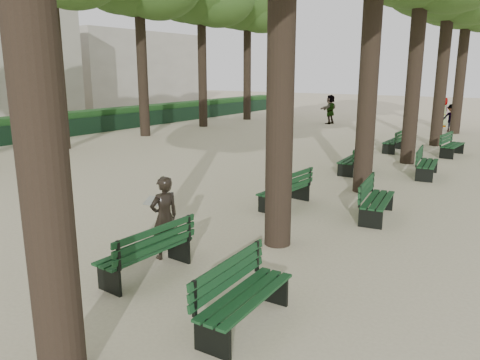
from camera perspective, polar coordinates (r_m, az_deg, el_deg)
The scene contains 16 objects.
ground at distance 8.21m, azimuth -15.53°, elevation -11.72°, with size 120.00×120.00×0.00m, color beige.
bench_left_0 at distance 8.15m, azimuth -11.34°, elevation -9.58°, with size 0.66×1.83×0.92m.
bench_left_1 at distance 11.96m, azimuth 5.47°, elevation -1.95°, with size 0.71×1.84×0.92m.
bench_left_2 at distance 16.30m, azimuth 13.54°, elevation 1.85°, with size 0.68×1.83×0.92m.
bench_left_3 at distance 21.00m, azimuth 18.25°, elevation 4.05°, with size 0.57×1.80×0.92m.
bench_right_0 at distance 6.55m, azimuth 0.66°, elevation -15.31°, with size 0.63×1.82×0.92m.
bench_right_1 at distance 11.42m, azimuth 16.35°, elevation -3.18°, with size 0.81×1.86×0.92m.
bench_right_2 at distance 16.35m, azimuth 21.83°, elevation 1.29°, with size 0.77×1.85×0.92m.
bench_right_3 at distance 20.74m, azimuth 24.45°, elevation 3.42°, with size 0.72×1.84×0.92m.
man_with_map at distance 8.67m, azimuth -9.20°, elevation -4.53°, with size 0.68×0.69×1.55m.
pedestrian_d at distance 31.31m, azimuth 23.48°, elevation 7.61°, with size 0.87×0.36×1.78m, color #262628.
pedestrian_b at distance 28.90m, azimuth 24.33°, elevation 6.90°, with size 1.00×0.31×1.54m, color #262628.
pedestrian_e at distance 30.89m, azimuth 10.93°, elevation 8.46°, with size 1.72×0.37×1.85m, color #262628.
fence at distance 26.23m, azimuth -19.29°, elevation 6.09°, with size 0.08×42.00×0.90m, color black.
hedge at distance 26.77m, azimuth -20.24°, elevation 6.47°, with size 1.20×42.00×1.20m, color #164218.
building_far at distance 52.06m, azimuth -15.06°, elevation 12.97°, with size 12.00×16.00×7.00m, color #B7B2A3.
Camera 1 is at (5.74, -4.79, 3.41)m, focal length 35.00 mm.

